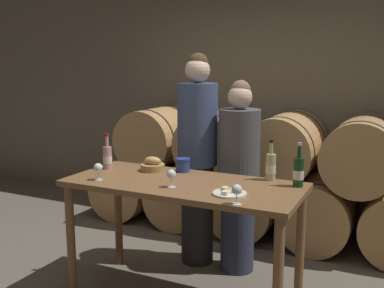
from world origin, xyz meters
TOP-DOWN VIEW (x-y plane):
  - stone_wall_back at (0.00, 2.12)m, footprint 10.00×0.12m
  - barrel_stack at (0.00, 1.55)m, footprint 3.52×0.90m
  - tasting_table at (0.00, 0.00)m, footprint 1.69×0.73m
  - person_left at (-0.19, 0.65)m, footprint 0.34×0.34m
  - person_right at (0.19, 0.65)m, footprint 0.34×0.34m
  - wine_bottle_red at (0.76, 0.23)m, footprint 0.07×0.07m
  - wine_bottle_white at (0.55, 0.32)m, footprint 0.07×0.07m
  - wine_bottle_rose at (-0.72, 0.10)m, footprint 0.07×0.07m
  - blue_crock at (-0.14, 0.27)m, footprint 0.12×0.12m
  - bread_basket at (-0.37, 0.20)m, footprint 0.19×0.19m
  - cheese_plate at (0.41, -0.15)m, footprint 0.22×0.22m
  - wine_glass_far_left at (-0.58, -0.22)m, footprint 0.06×0.06m
  - wine_glass_left at (-0.01, -0.16)m, footprint 0.06×0.06m
  - wine_glass_center at (0.52, -0.33)m, footprint 0.06×0.06m

SIDE VIEW (x-z plane):
  - barrel_stack at x=0.00m, z-range -0.04..1.23m
  - tasting_table at x=0.00m, z-range 0.33..1.24m
  - person_right at x=0.19m, z-range 0.01..1.62m
  - cheese_plate at x=0.41m, z-range 0.90..0.93m
  - person_left at x=-0.19m, z-range 0.03..1.85m
  - bread_basket at x=-0.37m, z-range 0.89..1.00m
  - blue_crock at x=-0.14m, z-range 0.91..1.02m
  - wine_glass_far_left at x=-0.58m, z-range 0.93..1.06m
  - wine_glass_left at x=-0.01m, z-range 0.93..1.06m
  - wine_glass_center at x=0.52m, z-range 0.93..1.06m
  - wine_bottle_rose at x=-0.72m, z-range 0.86..1.14m
  - wine_bottle_white at x=0.55m, z-range 0.86..1.16m
  - wine_bottle_red at x=0.76m, z-range 0.86..1.16m
  - stone_wall_back at x=0.00m, z-range 0.00..3.20m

